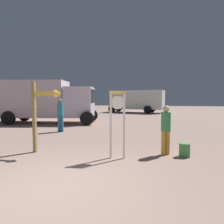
{
  "coord_description": "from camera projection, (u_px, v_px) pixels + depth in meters",
  "views": [
    {
      "loc": [
        1.79,
        -3.61,
        1.82
      ],
      "look_at": [
        0.39,
        4.65,
        1.2
      ],
      "focal_mm": 31.74,
      "sensor_mm": 36.0,
      "label": 1
    }
  ],
  "objects": [
    {
      "name": "box_truck_far",
      "position": [
        138.0,
        100.0,
        23.74
      ],
      "size": [
        6.77,
        3.79,
        2.65
      ],
      "color": "silver",
      "rests_on": "ground_plane"
    },
    {
      "name": "person_near_clock",
      "position": [
        166.0,
        127.0,
        6.24
      ],
      "size": [
        0.3,
        0.3,
        1.56
      ],
      "color": "gold",
      "rests_on": "ground_plane"
    },
    {
      "name": "person_distant",
      "position": [
        60.0,
        113.0,
        10.43
      ],
      "size": [
        0.33,
        0.33,
        1.75
      ],
      "color": "teal",
      "rests_on": "ground_plane"
    },
    {
      "name": "standing_clock",
      "position": [
        117.0,
        117.0,
        5.85
      ],
      "size": [
        0.48,
        0.12,
        2.01
      ],
      "color": "silver",
      "rests_on": "ground_plane"
    },
    {
      "name": "ground_plane",
      "position": [
        54.0,
        188.0,
        3.98
      ],
      "size": [
        80.0,
        80.0,
        0.0
      ],
      "primitive_type": "plane",
      "color": "gray"
    },
    {
      "name": "arrow_sign",
      "position": [
        43.0,
        107.0,
        6.41
      ],
      "size": [
        1.06,
        0.27,
        2.34
      ],
      "color": "olive",
      "rests_on": "ground_plane"
    },
    {
      "name": "backpack",
      "position": [
        184.0,
        150.0,
        6.06
      ],
      "size": [
        0.29,
        0.23,
        0.41
      ],
      "color": "#4B8F4B",
      "rests_on": "ground_plane"
    },
    {
      "name": "box_truck_near",
      "position": [
        42.0,
        100.0,
        14.09
      ],
      "size": [
        7.48,
        3.27,
        2.98
      ],
      "color": "beige",
      "rests_on": "ground_plane"
    }
  ]
}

